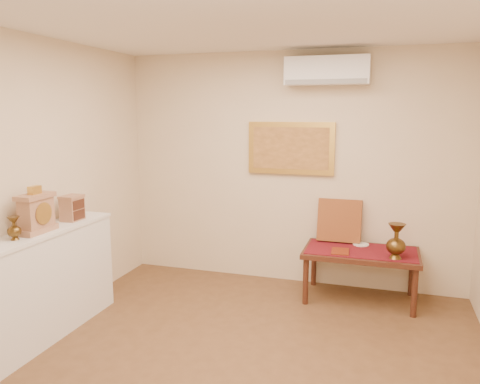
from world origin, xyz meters
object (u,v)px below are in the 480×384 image
at_px(brass_urn_tall, 396,237).
at_px(low_table, 361,256).
at_px(display_ledge, 29,291).
at_px(mantel_clock, 37,213).
at_px(wooden_chest, 72,208).

bearing_deg(brass_urn_tall, low_table, 150.84).
height_order(display_ledge, low_table, display_ledge).
height_order(mantel_clock, wooden_chest, mantel_clock).
xyz_separation_m(wooden_chest, low_table, (2.66, 1.26, -0.62)).
bearing_deg(display_ledge, wooden_chest, 88.24).
bearing_deg(brass_urn_tall, mantel_clock, -152.59).
relative_size(display_ledge, low_table, 1.68).
xyz_separation_m(display_ledge, mantel_clock, (0.02, 0.13, 0.66)).
height_order(brass_urn_tall, low_table, brass_urn_tall).
bearing_deg(wooden_chest, display_ledge, -91.76).
distance_m(display_ledge, mantel_clock, 0.68).
xyz_separation_m(brass_urn_tall, low_table, (-0.34, 0.19, -0.29)).
xyz_separation_m(mantel_clock, low_table, (2.65, 1.75, -0.67)).
bearing_deg(low_table, mantel_clock, -146.64).
xyz_separation_m(display_ledge, wooden_chest, (0.02, 0.62, 0.61)).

